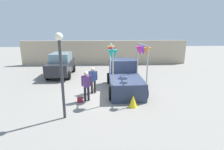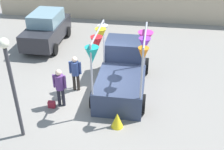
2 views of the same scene
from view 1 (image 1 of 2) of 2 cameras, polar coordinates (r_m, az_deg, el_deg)
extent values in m
plane|color=gray|center=(10.67, -1.07, -6.07)|extent=(60.00, 60.00, 0.00)
cube|color=#2D3851|center=(10.35, 4.69, -3.84)|extent=(1.90, 2.60, 1.00)
cube|color=#2D3851|center=(12.14, 3.43, 0.95)|extent=(1.80, 1.40, 1.80)
cube|color=#8CB2C6|center=(12.05, 3.47, 3.02)|extent=(1.76, 1.37, 0.60)
cylinder|color=black|center=(12.54, -1.10, -1.04)|extent=(0.22, 0.76, 0.76)
cylinder|color=black|center=(12.75, 7.46, -0.90)|extent=(0.22, 0.76, 0.76)
cylinder|color=black|center=(9.64, -0.38, -5.96)|extent=(0.22, 0.76, 0.76)
cylinder|color=black|center=(9.92, 10.71, -5.63)|extent=(0.22, 0.76, 0.76)
cylinder|color=#A5A5AD|center=(11.09, -0.50, 5.32)|extent=(0.07, 0.07, 1.95)
cylinder|color=#A5A5AD|center=(11.31, 8.38, 5.34)|extent=(0.07, 0.07, 1.95)
cylinder|color=#A5A5AD|center=(8.70, 0.31, 2.70)|extent=(0.07, 0.07, 1.95)
cylinder|color=#A5A5AD|center=(8.98, 11.48, 2.78)|extent=(0.07, 0.07, 1.95)
cylinder|color=#A5A5AD|center=(9.76, -0.14, 9.79)|extent=(0.07, 2.44, 0.07)
cylinder|color=#A5A5AD|center=(10.01, 9.99, 9.69)|extent=(0.07, 2.44, 0.07)
cone|color=teal|center=(8.77, 0.25, 6.34)|extent=(0.58, 0.58, 0.61)
cone|color=orange|center=(9.03, 11.43, 7.32)|extent=(0.47, 0.47, 0.49)
cone|color=red|center=(9.57, -0.06, 7.44)|extent=(0.64, 0.64, 0.55)
cone|color=purple|center=(9.81, 10.24, 7.98)|extent=(0.62, 0.62, 0.45)
cone|color=yellow|center=(10.37, -0.32, 8.12)|extent=(0.59, 0.59, 0.49)
cone|color=#D83399|center=(10.61, 9.19, 7.88)|extent=(0.80, 0.80, 0.49)
cone|color=white|center=(10.84, -0.46, 8.34)|extent=(0.49, 0.49, 0.43)
cube|color=#26262B|center=(15.20, -16.26, 2.68)|extent=(1.70, 4.00, 0.90)
cube|color=#72939E|center=(15.21, -16.35, 5.67)|extent=(1.50, 2.10, 0.66)
cylinder|color=black|center=(16.68, -18.08, 1.99)|extent=(0.18, 0.64, 0.64)
cylinder|color=black|center=(16.33, -12.30, 2.12)|extent=(0.18, 0.64, 0.64)
cylinder|color=black|center=(14.35, -20.52, -0.22)|extent=(0.18, 0.64, 0.64)
cylinder|color=black|center=(13.94, -13.83, -0.12)|extent=(0.18, 0.64, 0.64)
cylinder|color=black|center=(9.62, -8.78, -6.11)|extent=(0.13, 0.13, 0.78)
cylinder|color=black|center=(9.61, -7.70, -6.10)|extent=(0.13, 0.13, 0.78)
cylinder|color=#593372|center=(9.39, -8.40, -2.09)|extent=(0.34, 0.34, 0.62)
sphere|color=beige|center=(9.28, -8.49, 0.44)|extent=(0.24, 0.24, 0.24)
cylinder|color=#593372|center=(9.40, -9.74, -1.93)|extent=(0.09, 0.09, 0.56)
cylinder|color=#593372|center=(9.36, -7.06, -1.89)|extent=(0.09, 0.09, 0.56)
cylinder|color=#2D2823|center=(10.71, -6.61, -3.91)|extent=(0.13, 0.13, 0.77)
cylinder|color=#2D2823|center=(10.70, -5.64, -3.90)|extent=(0.13, 0.13, 0.77)
cylinder|color=#33477F|center=(10.51, -6.23, -0.36)|extent=(0.34, 0.34, 0.61)
sphere|color=beige|center=(10.41, -6.29, 1.86)|extent=(0.23, 0.23, 0.23)
cylinder|color=#33477F|center=(10.51, -7.43, -0.22)|extent=(0.09, 0.09, 0.55)
cylinder|color=#33477F|center=(10.49, -5.03, -0.18)|extent=(0.09, 0.09, 0.55)
cube|color=maroon|center=(9.56, -10.39, -7.95)|extent=(0.28, 0.16, 0.28)
cylinder|color=#333338|center=(7.59, -15.95, -2.01)|extent=(0.12, 0.12, 3.35)
sphere|color=#F2EDCC|center=(7.30, -16.97, 11.92)|extent=(0.32, 0.32, 0.32)
cube|color=tan|center=(19.42, -2.20, 7.35)|extent=(18.00, 0.36, 2.60)
cone|color=yellow|center=(8.87, 6.90, -8.53)|extent=(0.61, 0.61, 0.60)
camera|label=2|loc=(3.97, 98.44, 50.63)|focal=45.00mm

